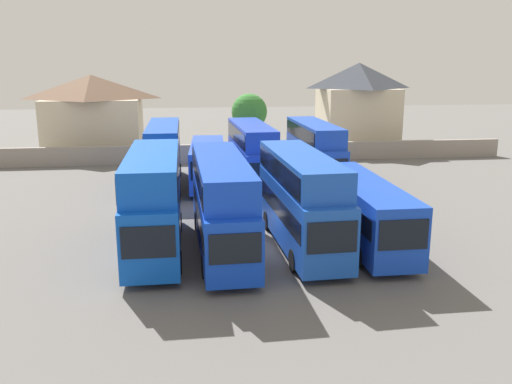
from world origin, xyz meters
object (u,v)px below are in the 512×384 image
Objects in this scene: bus_1 at (154,197)px; tree_left_of_lot at (249,112)px; bus_4 at (363,208)px; bus_3 at (301,196)px; bus_2 at (222,199)px; bus_5 at (164,152)px; bus_6 at (208,162)px; bus_8 at (314,150)px; house_terrace_left at (93,114)px; house_terrace_centre at (358,105)px; bus_7 at (252,151)px.

bus_1 is 28.49m from tree_left_of_lot.
bus_3 is at bearing -86.33° from bus_4.
bus_3 is (4.18, -0.14, 0.08)m from bus_2.
bus_2 is at bearing -89.49° from bus_4.
bus_6 is at bearing 84.74° from bus_5.
tree_left_of_lot is at bearing 145.71° from bus_5.
bus_8 is 26.08m from house_terrace_left.
bus_2 is 1.07× the size of bus_4.
house_terrace_centre is at bearing 155.27° from bus_3.
bus_8 is (0.73, 14.61, 0.80)m from bus_4.
bus_2 is at bearing 12.81° from bus_5.
bus_3 is at bearing 26.26° from bus_5.
house_terrace_centre reaches higher than tree_left_of_lot.
bus_2 is at bearing -15.25° from bus_7.
bus_4 is at bearing -4.20° from bus_8.
bus_7 is at bearing -164.06° from bus_4.
tree_left_of_lot is at bearing 171.80° from bus_7.
bus_3 reaches higher than bus_8.
bus_8 is at bearing -73.51° from tree_left_of_lot.
house_terrace_left is at bearing -131.81° from bus_8.
bus_8 is at bearing 161.74° from bus_3.
bus_4 is 1.10× the size of bus_6.
bus_8 is at bearing 140.48° from bus_1.
house_terrace_left reaches higher than bus_7.
tree_left_of_lot is (0.43, 27.58, 1.81)m from bus_3.
bus_2 is 15.25m from bus_7.
bus_6 is at bearing 179.04° from bus_2.
tree_left_of_lot is (-12.71, -4.52, -0.19)m from house_terrace_centre.
bus_7 is (6.83, 14.70, -0.16)m from bus_1.
bus_1 is 1.64× the size of tree_left_of_lot.
bus_1 is at bearing -94.41° from bus_2.
bus_2 is 1.86× the size of tree_left_of_lot.
tree_left_of_lot reaches higher than bus_3.
bus_1 reaches higher than bus_2.
bus_1 is 0.98× the size of bus_3.
bus_7 reaches higher than bus_6.
bus_4 is at bearing 13.64° from bus_7.
bus_2 is 15.83m from bus_5.
bus_5 is (-11.19, 15.33, 0.77)m from bus_4.
bus_1 is 0.98× the size of bus_7.
bus_4 is 0.99× the size of bus_5.
house_terrace_left is at bearing -154.15° from bus_5.
tree_left_of_lot is at bearing -14.61° from house_terrace_left.
tree_left_of_lot is at bearing 168.98° from bus_2.
bus_8 is at bearing 148.85° from bus_2.
bus_5 is at bearing -144.11° from bus_4.
bus_7 is 1.05× the size of house_terrace_left.
bus_8 is (11.92, -0.72, 0.03)m from bus_5.
bus_1 is 16.21m from bus_7.
bus_2 is at bearing -70.13° from house_terrace_left.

